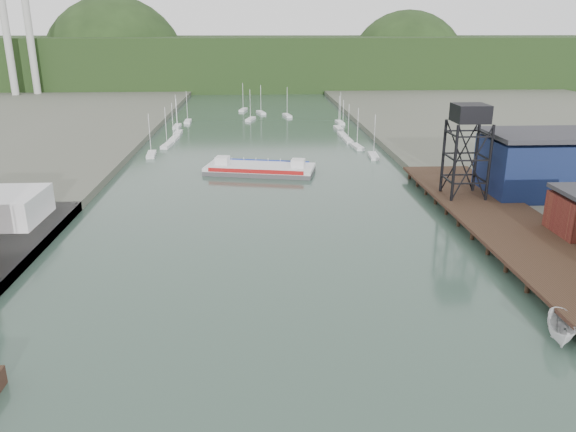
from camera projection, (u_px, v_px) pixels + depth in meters
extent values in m
cube|color=black|center=(504.00, 220.00, 87.25)|extent=(14.00, 70.00, 0.50)
cylinder|color=black|center=(465.00, 228.00, 87.27)|extent=(0.60, 0.60, 2.20)
cylinder|color=black|center=(540.00, 226.00, 87.92)|extent=(0.60, 0.60, 2.20)
cylinder|color=black|center=(455.00, 164.00, 94.30)|extent=(0.50, 0.50, 13.00)
cylinder|color=black|center=(490.00, 163.00, 94.63)|extent=(0.50, 0.50, 13.00)
cylinder|color=black|center=(443.00, 156.00, 99.98)|extent=(0.50, 0.50, 13.00)
cylinder|color=black|center=(476.00, 156.00, 100.31)|extent=(0.50, 0.50, 13.00)
cube|color=black|center=(471.00, 113.00, 94.77)|extent=(5.50, 5.50, 3.00)
cube|color=#0D1B3B|center=(543.00, 167.00, 100.66)|extent=(20.00, 14.00, 10.00)
cube|color=#2D2D33|center=(547.00, 134.00, 98.79)|extent=(20.50, 14.50, 0.80)
cube|color=silver|center=(151.00, 155.00, 140.00)|extent=(2.67, 7.65, 0.90)
cube|color=silver|center=(167.00, 145.00, 150.93)|extent=(2.81, 7.67, 0.90)
cube|color=silver|center=(174.00, 139.00, 159.35)|extent=(2.35, 7.59, 0.90)
cube|color=silver|center=(178.00, 133.00, 168.74)|extent=(2.01, 7.50, 0.90)
cube|color=silver|center=(177.00, 126.00, 180.23)|extent=(2.00, 7.50, 0.90)
cube|color=silver|center=(188.00, 122.00, 189.67)|extent=(2.16, 7.54, 0.90)
cube|color=silver|center=(373.00, 156.00, 138.38)|extent=(2.53, 7.62, 0.90)
cube|color=silver|center=(357.00, 147.00, 149.13)|extent=(2.76, 7.67, 0.90)
cube|color=silver|center=(348.00, 141.00, 157.40)|extent=(2.22, 7.56, 0.90)
cube|color=silver|center=(343.00, 135.00, 165.90)|extent=(2.18, 7.54, 0.90)
cube|color=silver|center=(339.00, 129.00, 176.43)|extent=(2.46, 7.61, 0.90)
cube|color=silver|center=(340.00, 123.00, 187.53)|extent=(2.48, 7.61, 0.90)
cube|color=silver|center=(250.00, 119.00, 194.44)|extent=(3.78, 7.76, 0.90)
cube|color=silver|center=(287.00, 116.00, 202.73)|extent=(3.31, 7.74, 0.90)
cube|color=silver|center=(261.00, 113.00, 209.80)|extent=(3.76, 7.76, 0.90)
cube|color=silver|center=(243.00, 110.00, 217.01)|extent=(3.40, 7.74, 0.90)
cylinder|color=#AFAFA9|center=(6.00, 29.00, 245.53)|extent=(3.20, 3.20, 60.00)
cylinder|color=#AFAFA9|center=(29.00, 29.00, 250.70)|extent=(3.20, 3.20, 60.00)
cube|color=black|center=(257.00, 62.00, 323.47)|extent=(500.00, 120.00, 28.00)
sphere|color=black|center=(117.00, 70.00, 320.41)|extent=(80.00, 80.00, 80.00)
sphere|color=black|center=(406.00, 71.00, 339.71)|extent=(70.00, 70.00, 70.00)
cube|color=#444447|center=(260.00, 171.00, 123.43)|extent=(24.98, 14.26, 0.94)
cube|color=silver|center=(260.00, 167.00, 123.16)|extent=(24.98, 14.26, 0.75)
cube|color=#A91313|center=(255.00, 171.00, 118.66)|extent=(20.23, 4.61, 0.85)
cube|color=navy|center=(264.00, 162.00, 127.55)|extent=(20.23, 4.61, 0.85)
cube|color=silver|center=(222.00, 161.00, 124.09)|extent=(3.36, 3.36, 1.88)
cube|color=silver|center=(298.00, 164.00, 121.52)|extent=(3.36, 3.36, 1.88)
imported|color=silver|center=(561.00, 329.00, 56.81)|extent=(4.83, 7.04, 2.55)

